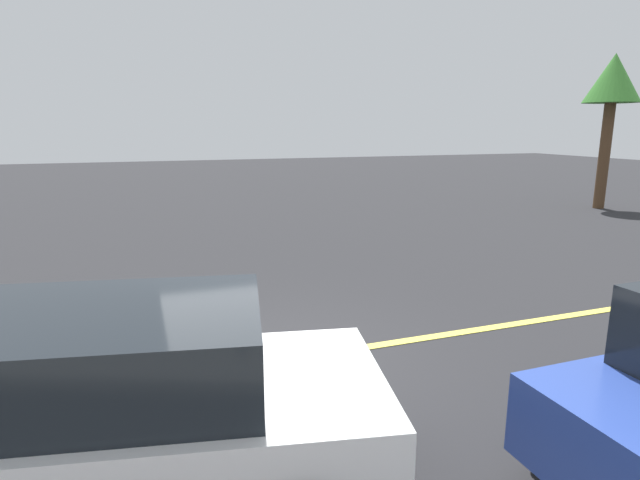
% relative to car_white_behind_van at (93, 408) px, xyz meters
% --- Properties ---
extents(ground_plane, '(80.00, 80.00, 0.00)m').
position_rel_car_white_behind_van_xyz_m(ground_plane, '(1.87, 1.87, -0.79)').
color(ground_plane, '#262628').
extents(lane_marking_centre, '(28.00, 0.16, 0.01)m').
position_rel_car_white_behind_van_xyz_m(lane_marking_centre, '(4.87, 1.87, -0.78)').
color(lane_marking_centre, '#E0D14C').
extents(car_white_behind_van, '(4.83, 2.70, 1.55)m').
position_rel_car_white_behind_van_xyz_m(car_white_behind_van, '(0.00, 0.00, 0.00)').
color(car_white_behind_van, white).
rests_on(car_white_behind_van, ground_plane).
extents(tree_left_verge, '(1.83, 1.83, 5.28)m').
position_rel_car_white_behind_van_xyz_m(tree_left_verge, '(15.94, 9.91, 3.45)').
color(tree_left_verge, '#513823').
rests_on(tree_left_verge, ground_plane).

